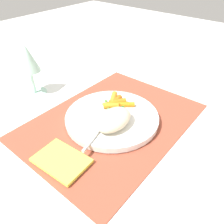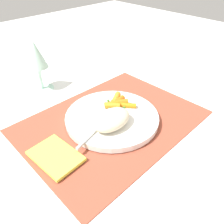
{
  "view_description": "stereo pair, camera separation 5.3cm",
  "coord_description": "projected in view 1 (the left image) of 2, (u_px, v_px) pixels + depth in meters",
  "views": [
    {
      "loc": [
        -0.38,
        -0.31,
        0.39
      ],
      "look_at": [
        0.0,
        0.0,
        0.03
      ],
      "focal_mm": 36.36,
      "sensor_mm": 36.0,
      "label": 1
    },
    {
      "loc": [
        -0.34,
        -0.35,
        0.39
      ],
      "look_at": [
        0.0,
        0.0,
        0.03
      ],
      "focal_mm": 36.36,
      "sensor_mm": 36.0,
      "label": 2
    }
  ],
  "objects": [
    {
      "name": "napkin",
      "position": [
        61.0,
        160.0,
        0.5
      ],
      "size": [
        0.09,
        0.12,
        0.01
      ],
      "primitive_type": "cube",
      "rotation": [
        0.0,
        0.0,
        0.07
      ],
      "color": "#EAE54C",
      "rests_on": "placemat"
    },
    {
      "name": "wine_glass",
      "position": [
        28.0,
        60.0,
        0.68
      ],
      "size": [
        0.08,
        0.08,
        0.17
      ],
      "color": "#B2E0CC",
      "rests_on": "ground_plane"
    },
    {
      "name": "pea_scatter",
      "position": [
        115.0,
        109.0,
        0.63
      ],
      "size": [
        0.09,
        0.09,
        0.01
      ],
      "color": "green",
      "rests_on": "plate"
    },
    {
      "name": "placemat",
      "position": [
        112.0,
        121.0,
        0.62
      ],
      "size": [
        0.48,
        0.35,
        0.01
      ],
      "primitive_type": "cube",
      "color": "#9E4733",
      "rests_on": "ground_plane"
    },
    {
      "name": "carrot_portion",
      "position": [
        116.0,
        102.0,
        0.65
      ],
      "size": [
        0.08,
        0.09,
        0.02
      ],
      "color": "orange",
      "rests_on": "plate"
    },
    {
      "name": "plate",
      "position": [
        112.0,
        117.0,
        0.62
      ],
      "size": [
        0.25,
        0.25,
        0.02
      ],
      "primitive_type": "cylinder",
      "color": "white",
      "rests_on": "placemat"
    },
    {
      "name": "rice_mound",
      "position": [
        114.0,
        119.0,
        0.56
      ],
      "size": [
        0.11,
        0.07,
        0.04
      ],
      "primitive_type": "ellipsoid",
      "color": "beige",
      "rests_on": "plate"
    },
    {
      "name": "fork",
      "position": [
        106.0,
        122.0,
        0.58
      ],
      "size": [
        0.19,
        0.06,
        0.01
      ],
      "color": "silver",
      "rests_on": "plate"
    },
    {
      "name": "ground_plane",
      "position": [
        112.0,
        121.0,
        0.63
      ],
      "size": [
        2.4,
        2.4,
        0.0
      ],
      "primitive_type": "plane",
      "color": "white"
    }
  ]
}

